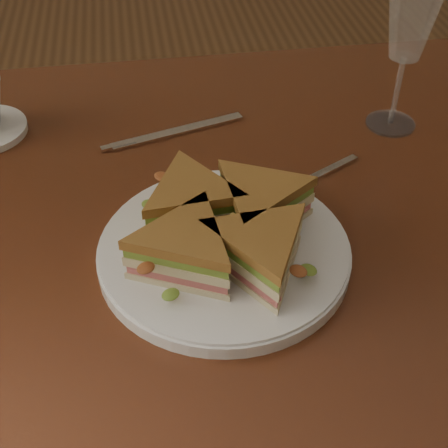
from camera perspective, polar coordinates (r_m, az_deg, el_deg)
The scene contains 7 objects.
table at distance 0.85m, azimuth -0.62°, elevation -3.02°, with size 1.20×0.80×0.75m.
plate at distance 0.70m, azimuth 0.00°, elevation -2.57°, with size 0.28×0.28×0.02m, color white.
sandwich_wedges at distance 0.68m, azimuth -0.00°, elevation -0.32°, with size 0.27×0.27×0.06m.
crisps_mound at distance 0.68m, azimuth 0.00°, elevation -0.57°, with size 0.09×0.09×0.05m, color orange, non-canonical shape.
spoon at distance 0.79m, azimuth 5.06°, elevation 2.78°, with size 0.17×0.10×0.01m.
knife at distance 0.91m, azimuth -5.07°, elevation 8.21°, with size 0.21×0.07×0.00m.
wine_glass at distance 0.89m, azimuth 16.76°, elevation 17.35°, with size 0.08×0.08×0.22m.
Camera 1 is at (-0.08, -0.60, 1.25)m, focal length 50.00 mm.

